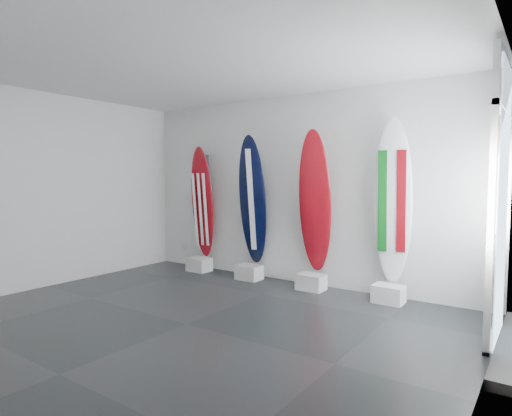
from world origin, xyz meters
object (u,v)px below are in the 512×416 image
Objects in this scene: surfboard_usa at (202,202)px; surfboard_swiss at (315,202)px; surfboard_italy at (393,202)px; surfboard_navy at (253,201)px.

surfboard_usa is 2.27m from surfboard_swiss.
surfboard_swiss is at bearing 173.11° from surfboard_italy.
surfboard_usa is at bearing 167.82° from surfboard_swiss.
surfboard_navy is at bearing -6.79° from surfboard_usa.
surfboard_usa is 0.89× the size of surfboard_italy.
surfboard_italy reaches higher than surfboard_usa.
surfboard_swiss is 1.17m from surfboard_italy.
surfboard_italy reaches higher than surfboard_swiss.
surfboard_usa is 0.93× the size of surfboard_navy.
surfboard_usa is 0.92× the size of surfboard_swiss.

